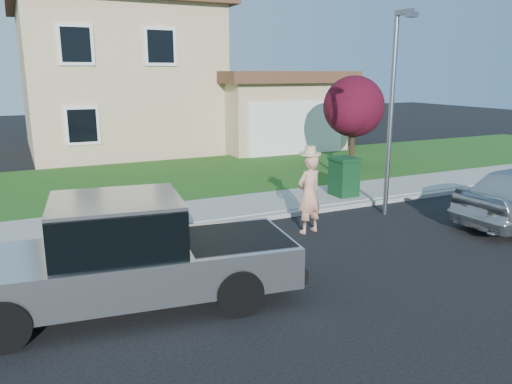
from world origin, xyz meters
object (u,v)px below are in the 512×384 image
pickup_truck (126,256)px  trash_bin (344,176)px  street_lamp (393,103)px  ornamental_tree (354,109)px  woman (309,192)px

pickup_truck → trash_bin: bearing=37.6°
pickup_truck → street_lamp: (7.11, 2.32, 2.05)m
ornamental_tree → trash_bin: ornamental_tree is taller
pickup_truck → street_lamp: street_lamp is taller
ornamental_tree → trash_bin: (-2.98, -3.65, -1.56)m
woman → street_lamp: 3.25m
trash_bin → street_lamp: (0.13, -1.72, 2.16)m
woman → ornamental_tree: size_ratio=0.59×
woman → ornamental_tree: 8.03m
pickup_truck → ornamental_tree: bearing=45.2°
pickup_truck → street_lamp: size_ratio=1.10×
trash_bin → ornamental_tree: bearing=50.7°
pickup_truck → woman: size_ratio=2.76×
trash_bin → pickup_truck: bearing=-150.0°
ornamental_tree → trash_bin: 4.97m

